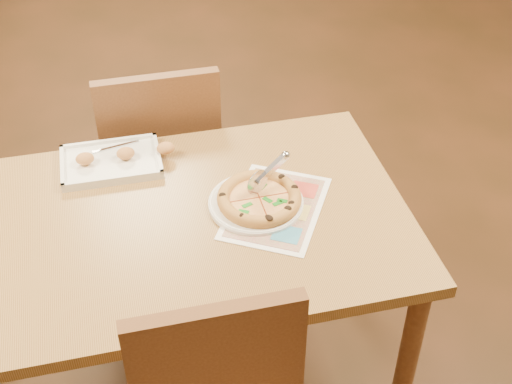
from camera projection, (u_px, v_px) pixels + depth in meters
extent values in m
plane|color=#371D0F|center=(196.00, 372.00, 2.50)|extent=(7.00, 7.00, 0.00)
cube|color=olive|center=(183.00, 225.00, 2.06)|extent=(1.30, 0.85, 0.04)
cylinder|color=brown|center=(4.00, 260.00, 2.45)|extent=(0.06, 0.06, 0.68)
cylinder|color=brown|center=(407.00, 363.00, 2.12)|extent=(0.06, 0.06, 0.68)
cylinder|color=brown|center=(330.00, 208.00, 2.66)|extent=(0.06, 0.06, 0.68)
cube|color=brown|center=(218.00, 373.00, 1.69)|extent=(0.42, 0.04, 0.45)
cube|color=brown|center=(159.00, 154.00, 2.74)|extent=(0.42, 0.42, 0.04)
cube|color=brown|center=(161.00, 133.00, 2.45)|extent=(0.42, 0.04, 0.45)
cylinder|color=white|center=(256.00, 203.00, 2.09)|extent=(0.33, 0.33, 0.01)
cylinder|color=#C39142|center=(259.00, 200.00, 2.08)|extent=(0.24, 0.24, 0.01)
cylinder|color=#F0DC82|center=(259.00, 198.00, 2.07)|extent=(0.20, 0.20, 0.01)
torus|color=#C39142|center=(259.00, 198.00, 2.07)|extent=(0.25, 0.25, 0.04)
cylinder|color=silver|center=(258.00, 182.00, 2.06)|extent=(0.07, 0.04, 0.08)
cube|color=silver|center=(272.00, 169.00, 2.08)|extent=(0.11, 0.07, 0.06)
cube|color=white|center=(111.00, 163.00, 2.23)|extent=(0.31, 0.22, 0.02)
cube|color=silver|center=(111.00, 160.00, 2.23)|extent=(0.15, 0.04, 0.00)
ellipsoid|color=#D28C4B|center=(85.00, 159.00, 2.20)|extent=(0.06, 0.05, 0.04)
ellipsoid|color=#D28C4B|center=(126.00, 153.00, 2.22)|extent=(0.06, 0.05, 0.04)
ellipsoid|color=#D28C4B|center=(166.00, 148.00, 2.24)|extent=(0.06, 0.05, 0.04)
cube|color=white|center=(276.00, 208.00, 2.08)|extent=(0.40, 0.44, 0.00)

